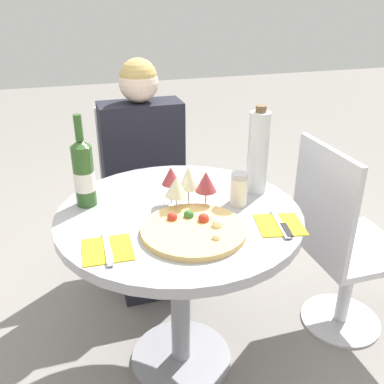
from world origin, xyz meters
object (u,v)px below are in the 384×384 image
at_px(dining_table, 180,244).
at_px(wine_bottle, 84,173).
at_px(seated_diner, 147,191).
at_px(chair_empty_side, 340,248).
at_px(chair_behind_diner, 143,195).
at_px(tall_carafe, 258,152).
at_px(pizza_large, 194,229).

height_order(dining_table, wine_bottle, wine_bottle).
relative_size(seated_diner, chair_empty_side, 1.29).
distance_m(seated_diner, wine_bottle, 0.65).
xyz_separation_m(dining_table, chair_behind_diner, (0.00, 0.76, -0.15)).
relative_size(wine_bottle, tall_carafe, 0.99).
bearing_deg(chair_empty_side, seated_diner, -130.72).
height_order(chair_empty_side, wine_bottle, wine_bottle).
xyz_separation_m(chair_empty_side, wine_bottle, (-1.03, 0.15, 0.42)).
bearing_deg(pizza_large, tall_carafe, 35.42).
distance_m(chair_behind_diner, seated_diner, 0.16).
relative_size(dining_table, tall_carafe, 2.58).
bearing_deg(chair_empty_side, chair_behind_diner, -136.53).
height_order(dining_table, pizza_large, pizza_large).
distance_m(wine_bottle, tall_carafe, 0.64).
distance_m(chair_behind_diner, chair_empty_side, 1.04).
xyz_separation_m(seated_diner, chair_empty_side, (0.72, -0.62, -0.09)).
bearing_deg(tall_carafe, chair_empty_side, -9.95).
xyz_separation_m(dining_table, wine_bottle, (-0.31, 0.15, 0.26)).
bearing_deg(dining_table, tall_carafe, 12.78).
distance_m(dining_table, wine_bottle, 0.43).
bearing_deg(chair_behind_diner, wine_bottle, 63.15).
xyz_separation_m(dining_table, tall_carafe, (0.33, 0.07, 0.30)).
relative_size(chair_behind_diner, wine_bottle, 2.64).
xyz_separation_m(seated_diner, tall_carafe, (0.33, -0.55, 0.37)).
height_order(seated_diner, pizza_large, seated_diner).
bearing_deg(seated_diner, wine_bottle, 56.76).
bearing_deg(dining_table, chair_empty_side, 0.52).
bearing_deg(chair_empty_side, wine_bottle, -98.08).
relative_size(pizza_large, tall_carafe, 1.01).
bearing_deg(tall_carafe, wine_bottle, 173.06).
bearing_deg(seated_diner, pizza_large, 90.48).
height_order(chair_behind_diner, chair_empty_side, same).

